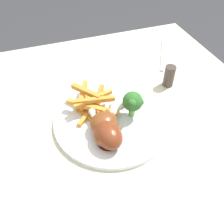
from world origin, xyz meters
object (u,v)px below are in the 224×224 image
object	(u,v)px
dinner_plate	(112,119)
carrot_fries_pile	(91,102)
pepper_shaker	(169,76)
chicken_drumstick_extra	(105,122)
chicken_drumstick_near	(107,134)
broccoli_floret_front	(132,102)
fork	(163,55)
dining_table	(94,143)
chicken_drumstick_far	(107,131)

from	to	relation	value
dinner_plate	carrot_fries_pile	world-z (taller)	carrot_fries_pile
pepper_shaker	chicken_drumstick_extra	bearing A→B (deg)	25.86
carrot_fries_pile	chicken_drumstick_near	xyz separation A→B (m)	(-0.01, 0.11, 0.00)
broccoli_floret_front	chicken_drumstick_near	distance (m)	0.10
fork	chicken_drumstick_near	bearing A→B (deg)	-15.87
dining_table	chicken_drumstick_extra	world-z (taller)	chicken_drumstick_extra
broccoli_floret_front	pepper_shaker	size ratio (longest dim) A/B	1.13
carrot_fries_pile	dinner_plate	bearing A→B (deg)	130.01
carrot_fries_pile	pepper_shaker	bearing A→B (deg)	-171.26
dining_table	broccoli_floret_front	distance (m)	0.20
dinner_plate	broccoli_floret_front	world-z (taller)	broccoli_floret_front
fork	carrot_fries_pile	bearing A→B (deg)	-29.39
dinner_plate	carrot_fries_pile	distance (m)	0.07
dining_table	dinner_plate	distance (m)	0.13
dinner_plate	carrot_fries_pile	size ratio (longest dim) A/B	1.98
fork	pepper_shaker	size ratio (longest dim) A/B	3.09
chicken_drumstick_extra	broccoli_floret_front	bearing A→B (deg)	-166.13
pepper_shaker	chicken_drumstick_near	bearing A→B (deg)	32.18
dining_table	dinner_plate	bearing A→B (deg)	142.85
chicken_drumstick_extra	carrot_fries_pile	bearing A→B (deg)	-80.72
dining_table	broccoli_floret_front	size ratio (longest dim) A/B	13.37
broccoli_floret_front	carrot_fries_pile	world-z (taller)	broccoli_floret_front
dinner_plate	chicken_drumstick_near	bearing A→B (deg)	62.80
fork	dining_table	bearing A→B (deg)	-28.19
broccoli_floret_front	pepper_shaker	world-z (taller)	broccoli_floret_front
dinner_plate	chicken_drumstick_extra	size ratio (longest dim) A/B	2.55
dinner_plate	chicken_drumstick_near	size ratio (longest dim) A/B	2.13
chicken_drumstick_near	dinner_plate	bearing A→B (deg)	-117.20
broccoli_floret_front	chicken_drumstick_far	distance (m)	0.09
carrot_fries_pile	pepper_shaker	world-z (taller)	pepper_shaker
carrot_fries_pile	chicken_drumstick_near	size ratio (longest dim) A/B	1.07
chicken_drumstick_near	chicken_drumstick_far	size ratio (longest dim) A/B	1.03
carrot_fries_pile	dining_table	bearing A→B (deg)	65.17
dining_table	chicken_drumstick_near	size ratio (longest dim) A/B	6.99
chicken_drumstick_near	chicken_drumstick_extra	xyz separation A→B (m)	(-0.01, -0.04, -0.00)
chicken_drumstick_far	fork	world-z (taller)	chicken_drumstick_far
carrot_fries_pile	fork	bearing A→B (deg)	-148.82
carrot_fries_pile	chicken_drumstick_extra	xyz separation A→B (m)	(-0.01, 0.07, -0.00)
fork	pepper_shaker	xyz separation A→B (m)	(0.06, 0.14, 0.03)
dinner_plate	fork	distance (m)	0.35
chicken_drumstick_extra	dinner_plate	bearing A→B (deg)	-134.74
chicken_drumstick_extra	fork	size ratio (longest dim) A/B	0.58
broccoli_floret_front	pepper_shaker	bearing A→B (deg)	-148.99
chicken_drumstick_far	fork	xyz separation A→B (m)	(-0.29, -0.28, -0.03)
broccoli_floret_front	chicken_drumstick_extra	world-z (taller)	broccoli_floret_front
broccoli_floret_front	chicken_drumstick_far	xyz separation A→B (m)	(0.08, 0.04, -0.02)
broccoli_floret_front	carrot_fries_pile	bearing A→B (deg)	-32.33
fork	pepper_shaker	distance (m)	0.16
fork	broccoli_floret_front	bearing A→B (deg)	-12.72
dining_table	carrot_fries_pile	bearing A→B (deg)	-114.83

